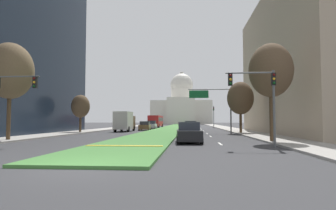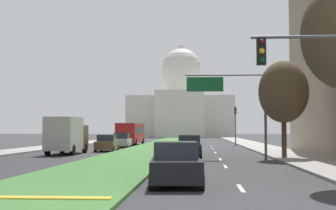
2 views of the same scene
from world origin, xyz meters
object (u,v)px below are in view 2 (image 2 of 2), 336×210
object	(u,v)px
sedan_distant	(107,143)
sedan_lead_stopped	(176,165)
city_bus	(131,132)
capitol_building	(181,108)
traffic_light_near_right	(328,77)
traffic_light_far_right	(235,121)
sedan_far_horizon	(122,141)
box_truck_delivery	(67,135)
street_tree_right_mid	(284,92)
overhead_guide_sign	(234,96)
sedan_midblock	(190,147)

from	to	relation	value
sedan_distant	sedan_lead_stopped	bearing A→B (deg)	-73.83
sedan_distant	city_bus	world-z (taller)	city_bus
capitol_building	traffic_light_near_right	distance (m)	125.98
traffic_light_far_right	sedan_lead_stopped	xyz separation A→B (m)	(-5.74, -45.24, -2.52)
traffic_light_near_right	sedan_lead_stopped	world-z (taller)	traffic_light_near_right
sedan_far_horizon	box_truck_delivery	distance (m)	15.73
traffic_light_far_right	sedan_far_horizon	bearing A→B (deg)	-152.38
street_tree_right_mid	overhead_guide_sign	bearing A→B (deg)	161.71
sedan_distant	street_tree_right_mid	bearing A→B (deg)	-36.31
capitol_building	sedan_lead_stopped	world-z (taller)	capitol_building
sedan_lead_stopped	sedan_midblock	distance (m)	18.82
sedan_far_horizon	box_truck_delivery	xyz separation A→B (m)	(-2.38, -15.53, 0.86)
traffic_light_near_right	sedan_far_horizon	size ratio (longest dim) A/B	1.18
box_truck_delivery	city_bus	world-z (taller)	box_truck_delivery
traffic_light_near_right	sedan_midblock	xyz separation A→B (m)	(-4.72, 22.60, -2.99)
box_truck_delivery	sedan_lead_stopped	bearing A→B (deg)	-64.75
overhead_guide_sign	sedan_midblock	size ratio (longest dim) A/B	1.58
capitol_building	traffic_light_near_right	bearing A→B (deg)	-85.87
sedan_midblock	box_truck_delivery	distance (m)	11.37
traffic_light_far_right	city_bus	size ratio (longest dim) A/B	0.47
traffic_light_far_right	sedan_midblock	world-z (taller)	traffic_light_far_right
sedan_distant	sedan_midblock	bearing A→B (deg)	-47.76
overhead_guide_sign	box_truck_delivery	xyz separation A→B (m)	(-14.17, 4.50, -3.00)
capitol_building	street_tree_right_mid	distance (m)	105.69
traffic_light_far_right	sedan_lead_stopped	bearing A→B (deg)	-97.23
street_tree_right_mid	sedan_midblock	distance (m)	8.30
sedan_lead_stopped	sedan_far_horizon	distance (m)	38.83
box_truck_delivery	city_bus	xyz separation A→B (m)	(2.22, 24.08, 0.09)
traffic_light_far_right	sedan_distant	distance (m)	22.31
box_truck_delivery	sedan_distant	bearing A→B (deg)	65.76
traffic_light_near_right	sedan_distant	xyz separation A→B (m)	(-12.99, 31.71, -3.02)
overhead_guide_sign	box_truck_delivery	world-z (taller)	overhead_guide_sign
traffic_light_near_right	overhead_guide_sign	distance (m)	21.76
box_truck_delivery	overhead_guide_sign	bearing A→B (deg)	-17.63
sedan_lead_stopped	sedan_midblock	bearing A→B (deg)	89.48
street_tree_right_mid	traffic_light_far_right	bearing A→B (deg)	92.74
sedan_lead_stopped	sedan_midblock	world-z (taller)	sedan_midblock
sedan_midblock	sedan_distant	bearing A→B (deg)	132.24
capitol_building	city_bus	bearing A→B (deg)	-93.18
capitol_building	city_bus	xyz separation A→B (m)	(-4.18, -75.29, -6.61)
city_bus	box_truck_delivery	bearing A→B (deg)	-95.27
box_truck_delivery	traffic_light_near_right	bearing A→B (deg)	-59.44
overhead_guide_sign	sedan_distant	distance (m)	15.88
sedan_lead_stopped	box_truck_delivery	bearing A→B (deg)	115.25
traffic_light_far_right	overhead_guide_sign	distance (m)	27.44
sedan_distant	sedan_far_horizon	world-z (taller)	sedan_far_horizon
traffic_light_near_right	sedan_far_horizon	world-z (taller)	traffic_light_near_right
sedan_midblock	sedan_distant	size ratio (longest dim) A/B	0.93
capitol_building	traffic_light_far_right	size ratio (longest dim) A/B	5.67
sedan_far_horizon	box_truck_delivery	size ratio (longest dim) A/B	0.69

